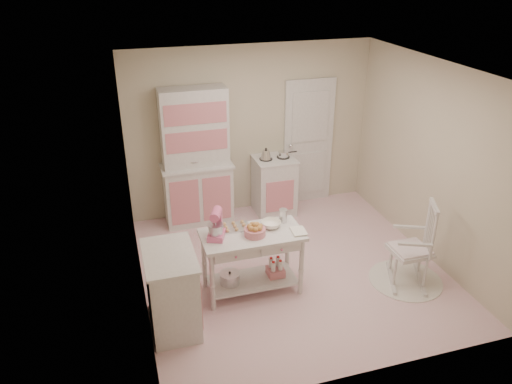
# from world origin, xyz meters

# --- Properties ---
(room_shell) EXTENTS (3.84, 3.84, 2.62)m
(room_shell) POSITION_xyz_m (0.00, 0.00, 1.65)
(room_shell) COLOR #CF8190
(room_shell) RESTS_ON ground
(door) EXTENTS (0.82, 0.05, 2.04)m
(door) POSITION_xyz_m (0.95, 1.87, 1.02)
(door) COLOR silver
(door) RESTS_ON ground
(hutch) EXTENTS (1.06, 0.50, 2.08)m
(hutch) POSITION_xyz_m (-0.91, 1.66, 1.04)
(hutch) COLOR silver
(hutch) RESTS_ON ground
(stove) EXTENTS (0.62, 0.57, 0.92)m
(stove) POSITION_xyz_m (0.29, 1.61, 0.46)
(stove) COLOR silver
(stove) RESTS_ON ground
(base_cabinet) EXTENTS (0.54, 0.84, 0.92)m
(base_cabinet) POSITION_xyz_m (-1.63, -0.64, 0.46)
(base_cabinet) COLOR silver
(base_cabinet) RESTS_ON ground
(lace_rug) EXTENTS (0.92, 0.92, 0.01)m
(lace_rug) POSITION_xyz_m (1.30, -0.66, 0.01)
(lace_rug) COLOR white
(lace_rug) RESTS_ON ground
(rocking_chair) EXTENTS (0.73, 0.85, 1.10)m
(rocking_chair) POSITION_xyz_m (1.30, -0.66, 0.55)
(rocking_chair) COLOR silver
(rocking_chair) RESTS_ON ground
(work_table) EXTENTS (1.20, 0.60, 0.80)m
(work_table) POSITION_xyz_m (-0.62, -0.28, 0.40)
(work_table) COLOR silver
(work_table) RESTS_ON ground
(stand_mixer) EXTENTS (0.29, 0.34, 0.34)m
(stand_mixer) POSITION_xyz_m (-1.04, -0.26, 0.97)
(stand_mixer) COLOR #E66194
(stand_mixer) RESTS_ON work_table
(cookie_tray) EXTENTS (0.34, 0.24, 0.02)m
(cookie_tray) POSITION_xyz_m (-0.77, -0.10, 0.81)
(cookie_tray) COLOR silver
(cookie_tray) RESTS_ON work_table
(bread_basket) EXTENTS (0.25, 0.25, 0.09)m
(bread_basket) POSITION_xyz_m (-0.60, -0.33, 0.85)
(bread_basket) COLOR #CF7781
(bread_basket) RESTS_ON work_table
(mixing_bowl) EXTENTS (0.24, 0.24, 0.07)m
(mixing_bowl) POSITION_xyz_m (-0.36, -0.20, 0.84)
(mixing_bowl) COLOR white
(mixing_bowl) RESTS_ON work_table
(metal_pitcher) EXTENTS (0.10, 0.10, 0.17)m
(metal_pitcher) POSITION_xyz_m (-0.18, -0.12, 0.89)
(metal_pitcher) COLOR silver
(metal_pitcher) RESTS_ON work_table
(recipe_book) EXTENTS (0.18, 0.24, 0.02)m
(recipe_book) POSITION_xyz_m (-0.17, -0.40, 0.81)
(recipe_book) COLOR white
(recipe_book) RESTS_ON work_table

